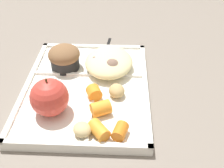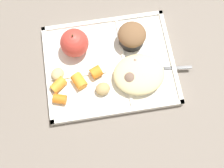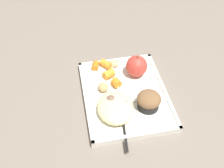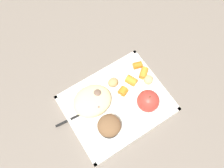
{
  "view_description": "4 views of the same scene",
  "coord_description": "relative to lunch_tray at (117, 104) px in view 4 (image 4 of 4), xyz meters",
  "views": [
    {
      "loc": [
        -0.44,
        -0.07,
        0.37
      ],
      "look_at": [
        -0.03,
        -0.06,
        0.04
      ],
      "focal_mm": 43.15,
      "sensor_mm": 36.0,
      "label": 1
    },
    {
      "loc": [
        -0.04,
        -0.27,
        0.7
      ],
      "look_at": [
        -0.0,
        -0.06,
        0.04
      ],
      "focal_mm": 46.79,
      "sensor_mm": 36.0,
      "label": 2
    },
    {
      "loc": [
        0.54,
        -0.15,
        0.65
      ],
      "look_at": [
        -0.02,
        -0.04,
        0.04
      ],
      "focal_mm": 43.13,
      "sensor_mm": 36.0,
      "label": 3
    },
    {
      "loc": [
        0.15,
        0.2,
        0.77
      ],
      "look_at": [
        -0.02,
        -0.05,
        0.05
      ],
      "focal_mm": 39.27,
      "sensor_mm": 36.0,
      "label": 4
    }
  ],
  "objects": [
    {
      "name": "potato_chunk_large",
      "position": [
        -0.13,
        -0.01,
        0.02
      ],
      "size": [
        0.05,
        0.05,
        0.02
      ],
      "primitive_type": "ellipsoid",
      "rotation": [
        0.0,
        0.0,
        5.51
      ],
      "color": "tan",
      "rests_on": "lunch_tray"
    },
    {
      "name": "carrot_slice_center",
      "position": [
        -0.13,
        -0.07,
        0.02
      ],
      "size": [
        0.04,
        0.03,
        0.02
      ],
      "primitive_type": "cylinder",
      "rotation": [
        0.0,
        1.57,
        5.97
      ],
      "color": "orange",
      "rests_on": "lunch_tray"
    },
    {
      "name": "meatball_front",
      "position": [
        0.04,
        -0.05,
        0.03
      ],
      "size": [
        0.04,
        0.04,
        0.04
      ],
      "primitive_type": "sphere",
      "color": "#755B4C",
      "rests_on": "lunch_tray"
    },
    {
      "name": "meatball_side",
      "position": [
        0.06,
        -0.02,
        0.02
      ],
      "size": [
        0.03,
        0.03,
        0.03
      ],
      "primitive_type": "sphere",
      "color": "#755B4C",
      "rests_on": "lunch_tray"
    },
    {
      "name": "plastic_fork",
      "position": [
        0.12,
        -0.03,
        0.01
      ],
      "size": [
        0.15,
        0.03,
        0.0
      ],
      "color": "black",
      "rests_on": "lunch_tray"
    },
    {
      "name": "ground",
      "position": [
        0.0,
        0.0,
        -0.01
      ],
      "size": [
        6.0,
        6.0,
        0.0
      ],
      "primitive_type": "plane",
      "color": "slate"
    },
    {
      "name": "lunch_tray",
      "position": [
        0.0,
        0.0,
        0.0
      ],
      "size": [
        0.32,
        0.26,
        0.02
      ],
      "color": "white",
      "rests_on": "ground"
    },
    {
      "name": "green_apple",
      "position": [
        -0.08,
        0.06,
        0.04
      ],
      "size": [
        0.07,
        0.07,
        0.08
      ],
      "color": "#C63D33",
      "rests_on": "lunch_tray"
    },
    {
      "name": "potato_chunk_corner",
      "position": [
        -0.03,
        -0.06,
        0.02
      ],
      "size": [
        0.04,
        0.04,
        0.02
      ],
      "primitive_type": "ellipsoid",
      "rotation": [
        0.0,
        0.0,
        3.37
      ],
      "color": "tan",
      "rests_on": "lunch_tray"
    },
    {
      "name": "carrot_slice_back",
      "position": [
        -0.04,
        -0.02,
        0.02
      ],
      "size": [
        0.03,
        0.03,
        0.03
      ],
      "primitive_type": "cylinder",
      "rotation": [
        0.0,
        1.57,
        3.54
      ],
      "color": "orange",
      "rests_on": "lunch_tray"
    },
    {
      "name": "bran_muffin",
      "position": [
        0.06,
        0.06,
        0.03
      ],
      "size": [
        0.07,
        0.07,
        0.06
      ],
      "color": "black",
      "rests_on": "lunch_tray"
    },
    {
      "name": "carrot_slice_small",
      "position": [
        -0.13,
        -0.04,
        0.02
      ],
      "size": [
        0.04,
        0.04,
        0.02
      ],
      "primitive_type": "cylinder",
      "rotation": [
        0.0,
        1.57,
        0.67
      ],
      "color": "orange",
      "rests_on": "lunch_tray"
    },
    {
      "name": "egg_noodle_pile",
      "position": [
        0.06,
        -0.04,
        0.03
      ],
      "size": [
        0.13,
        0.11,
        0.04
      ],
      "primitive_type": "ellipsoid",
      "color": "beige",
      "rests_on": "lunch_tray"
    },
    {
      "name": "carrot_slice_edge",
      "position": [
        -0.08,
        -0.04,
        0.02
      ],
      "size": [
        0.04,
        0.04,
        0.03
      ],
      "primitive_type": "cylinder",
      "rotation": [
        0.0,
        1.57,
        5.14
      ],
      "color": "orange",
      "rests_on": "lunch_tray"
    }
  ]
}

